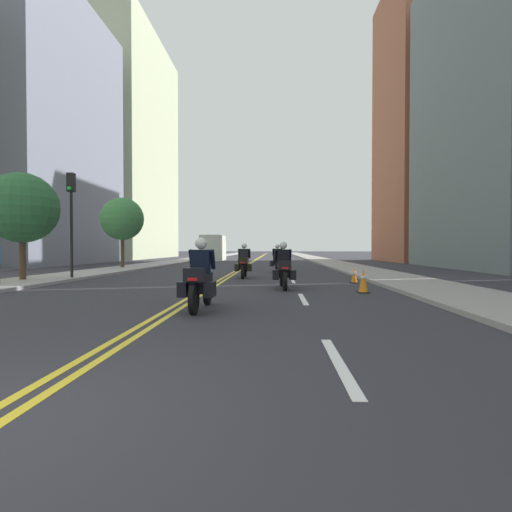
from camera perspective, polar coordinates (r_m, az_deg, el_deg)
The scene contains 20 objects.
ground_plane at distance 50.82m, azimuth 0.15°, elevation -0.44°, with size 264.00×264.00×0.00m, color #2D2C33.
sidewalk_left at distance 51.69m, azimuth -8.15°, elevation -0.35°, with size 2.89×144.00×0.12m, color #9F9A9B.
sidewalk_right at distance 51.03m, azimuth 8.55°, elevation -0.37°, with size 2.89×144.00×0.12m, color gray.
centreline_yellow_inner at distance 50.82m, azimuth 0.01°, elevation -0.43°, with size 0.12×132.00×0.01m, color yellow.
centreline_yellow_outer at distance 50.81m, azimuth 0.28°, elevation -0.43°, with size 0.12×132.00×0.01m, color yellow.
lane_dashes_white at distance 31.79m, azimuth 4.06°, elevation -1.35°, with size 0.14×56.40×0.01m.
building_left_1 at distance 40.32m, azimuth -28.03°, elevation 15.26°, with size 7.57×16.58×22.63m.
building_right_1 at distance 33.13m, azimuth 31.69°, elevation 18.08°, with size 7.34×14.90×22.26m.
building_left_2 at distance 60.49m, azimuth -17.36°, elevation 14.37°, with size 8.01×21.56×30.60m.
building_right_2 at distance 46.82m, azimuth 21.93°, elevation 17.23°, with size 6.26×12.09×28.87m.
motorcycle_0 at distance 8.86m, azimuth -7.99°, elevation -3.42°, with size 0.77×2.10×1.60m.
motorcycle_1 at distance 13.53m, azimuth 3.93°, elevation -1.93°, with size 0.78×2.28×1.60m.
motorcycle_2 at distance 18.41m, azimuth -1.74°, elevation -1.09°, with size 0.76×2.25×1.62m.
motorcycle_3 at distance 23.20m, azimuth 3.04°, elevation -0.67°, with size 0.78×2.26×1.62m.
traffic_cone_0 at distance 16.15m, azimuth 13.84°, elevation -2.66°, with size 0.30×0.30×0.63m.
traffic_cone_1 at distance 12.66m, azimuth 15.07°, elevation -3.37°, with size 0.36×0.36×0.77m.
traffic_light_near at distance 18.86m, azimuth -24.88°, elevation 6.44°, with size 0.28×0.38×4.57m.
street_tree_0 at distance 27.80m, azimuth -18.56°, elevation 5.01°, with size 2.79×2.79×4.70m.
street_tree_1 at distance 18.55m, azimuth -30.41°, elevation 5.92°, with size 2.79×2.79×4.38m.
parked_truck at distance 45.40m, azimuth -6.02°, elevation 0.98°, with size 2.20×6.50×2.80m.
Camera 1 is at (2.25, -2.75, 1.36)m, focal length 28.02 mm.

